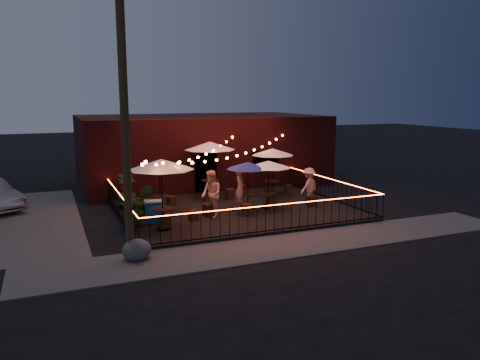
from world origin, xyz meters
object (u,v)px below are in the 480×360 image
Objects in this scene: cafe_table_3 at (210,147)px; boulder at (137,250)px; cafe_table_0 at (161,165)px; cafe_table_2 at (248,166)px; cafe_table_1 at (159,164)px; cafe_table_5 at (273,153)px; utility_pole at (125,134)px; cafe_table_4 at (269,165)px; cooler at (153,211)px.

boulder is at bearing -123.78° from cafe_table_3.
cafe_table_0 is 1.36× the size of cafe_table_2.
cafe_table_0 is 1.32× the size of cafe_table_1.
cafe_table_5 reaches higher than cafe_table_2.
cafe_table_0 is at bearing -101.12° from cafe_table_1.
utility_pole is at bearing 141.10° from boulder.
cafe_table_3 reaches higher than cafe_table_5.
utility_pole is 8.83× the size of boulder.
cafe_table_1 is 4.80m from cafe_table_4.
cafe_table_5 is at bearing 60.01° from cafe_table_4.
cafe_table_1 is 2.41m from cooler.
cafe_table_2 is (5.89, 4.19, -1.89)m from utility_pole.
cafe_table_4 is at bearing 17.03° from cafe_table_0.
cafe_table_4 is (1.61, -3.33, -0.56)m from cafe_table_3.
cafe_table_2 is 0.92× the size of cafe_table_5.
cafe_table_3 is at bearing 34.84° from cafe_table_1.
cafe_table_2 is at bearing -78.31° from cafe_table_3.
cafe_table_0 is 2.33m from cooler.
utility_pole is 3.39× the size of cafe_table_1.
cafe_table_1 is at bearing 163.41° from cafe_table_2.
utility_pole is 3.69× the size of cafe_table_4.
cooler is at bearing -134.57° from cafe_table_3.
boulder is (-8.15, -6.81, -1.98)m from cafe_table_5.
cafe_table_5 is at bearing 32.03° from cafe_table_0.
cafe_table_4 is at bearing -14.75° from cafe_table_1.
cafe_table_0 is 3.47× the size of cooler.
cafe_table_5 is (1.50, 2.59, 0.20)m from cafe_table_4.
cafe_table_5 is 2.74× the size of boulder.
utility_pole is 10.80m from cafe_table_5.
cafe_table_5 is (2.44, 2.47, 0.22)m from cafe_table_2.
cafe_table_5 is at bearing 39.86° from boulder.
cafe_table_4 is (4.64, -1.22, -0.12)m from cafe_table_1.
cafe_table_5 is at bearing 12.60° from cafe_table_1.
cafe_table_4 reaches higher than cafe_table_2.
cafe_table_1 is at bearing 80.21° from cooler.
cafe_table_5 is at bearing -13.39° from cafe_table_3.
cafe_table_2 is 7.38m from boulder.
cafe_table_3 is at bearing 56.22° from boulder.
cafe_table_3 is 3.74m from cafe_table_4.
cafe_table_4 is at bearing 30.77° from utility_pole.
cafe_table_2 is at bearing 19.25° from cooler.
cafe_table_4 is 2.41× the size of cooler.
cafe_table_4 is (0.94, -0.12, 0.02)m from cafe_table_2.
cafe_table_5 is 2.77× the size of cooler.
utility_pole reaches higher than cafe_table_5.
cafe_table_3 is (5.23, 7.40, -1.31)m from utility_pole.
cafe_table_3 is (3.03, 2.11, 0.44)m from cafe_table_1.
cafe_table_3 is 1.41× the size of cafe_table_4.
cafe_table_1 is 3.72m from cafe_table_3.
cafe_table_5 is 10.80m from boulder.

